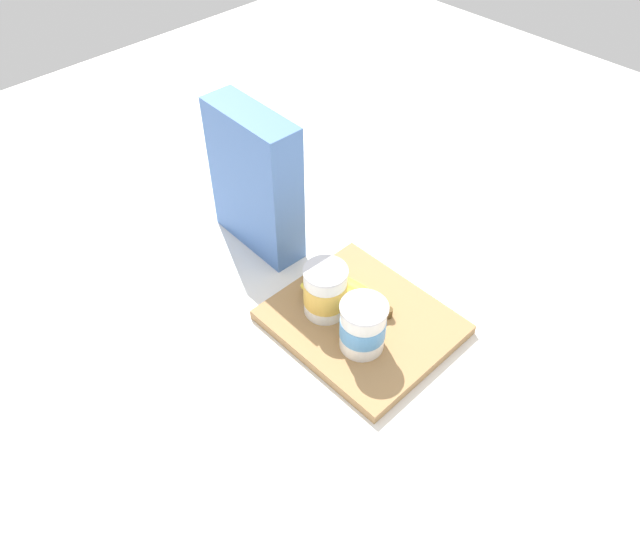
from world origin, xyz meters
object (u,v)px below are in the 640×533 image
Objects in this scene: yogurt_cup_back at (325,291)px; banana_bunch at (345,292)px; yogurt_cup_front at (363,326)px; cereal_box at (255,181)px; cutting_board at (362,322)px.

yogurt_cup_back is 0.05m from banana_bunch.
yogurt_cup_front is 0.09m from yogurt_cup_back.
cereal_box reaches higher than yogurt_cup_front.
yogurt_cup_back is at bearing -6.31° from yogurt_cup_front.
banana_bunch is (-0.24, 0.01, -0.10)m from cereal_box.
cereal_box is 3.02× the size of yogurt_cup_front.
cereal_box is at bearing -12.09° from yogurt_cup_back.
yogurt_cup_back is at bearing 169.72° from cereal_box.
yogurt_cup_front is 0.97× the size of yogurt_cup_back.
yogurt_cup_front is 0.10m from banana_bunch.
cutting_board is 3.12× the size of yogurt_cup_front.
yogurt_cup_back is at bearing 28.29° from cutting_board.
banana_bunch is (-0.01, -0.04, -0.03)m from yogurt_cup_back.
banana_bunch is (0.05, -0.01, 0.03)m from cutting_board.
cereal_box is (0.29, -0.02, 0.13)m from cutting_board.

